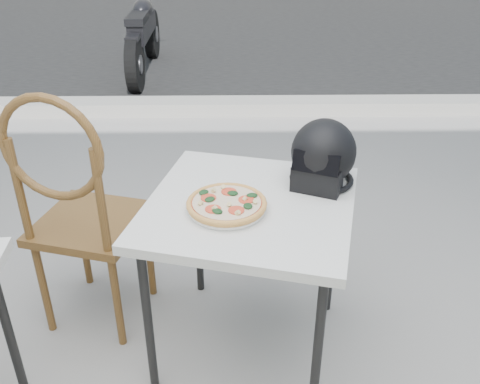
{
  "coord_description": "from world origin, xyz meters",
  "views": [
    {
      "loc": [
        0.21,
        -1.63,
        1.77
      ],
      "look_at": [
        0.24,
        0.11,
        0.79
      ],
      "focal_mm": 40.0,
      "sensor_mm": 36.0,
      "label": 1
    }
  ],
  "objects_px": {
    "motorcycle": "(143,36)",
    "helmet": "(323,156)",
    "plate": "(227,208)",
    "pizza": "(227,203)",
    "cafe_chair_main": "(77,204)",
    "cafe_table_main": "(250,217)"
  },
  "relations": [
    {
      "from": "plate",
      "to": "helmet",
      "type": "bearing_deg",
      "value": 29.17
    },
    {
      "from": "cafe_table_main",
      "to": "pizza",
      "type": "distance_m",
      "value": 0.14
    },
    {
      "from": "plate",
      "to": "motorcycle",
      "type": "bearing_deg",
      "value": 102.59
    },
    {
      "from": "cafe_chair_main",
      "to": "motorcycle",
      "type": "relative_size",
      "value": 0.63
    },
    {
      "from": "cafe_table_main",
      "to": "helmet",
      "type": "xyz_separation_m",
      "value": [
        0.29,
        0.15,
        0.18
      ]
    },
    {
      "from": "cafe_chair_main",
      "to": "helmet",
      "type": "bearing_deg",
      "value": -164.71
    },
    {
      "from": "cafe_table_main",
      "to": "pizza",
      "type": "relative_size",
      "value": 3.06
    },
    {
      "from": "cafe_table_main",
      "to": "plate",
      "type": "relative_size",
      "value": 2.87
    },
    {
      "from": "motorcycle",
      "to": "helmet",
      "type": "bearing_deg",
      "value": -71.6
    },
    {
      "from": "cafe_chair_main",
      "to": "motorcycle",
      "type": "xyz_separation_m",
      "value": [
        -0.32,
        3.98,
        -0.24
      ]
    },
    {
      "from": "helmet",
      "to": "pizza",
      "type": "bearing_deg",
      "value": -127.76
    },
    {
      "from": "plate",
      "to": "pizza",
      "type": "bearing_deg",
      "value": 72.01
    },
    {
      "from": "cafe_table_main",
      "to": "motorcycle",
      "type": "distance_m",
      "value": 4.27
    },
    {
      "from": "pizza",
      "to": "helmet",
      "type": "distance_m",
      "value": 0.44
    },
    {
      "from": "plate",
      "to": "cafe_table_main",
      "type": "bearing_deg",
      "value": 33.49
    },
    {
      "from": "plate",
      "to": "pizza",
      "type": "distance_m",
      "value": 0.02
    },
    {
      "from": "motorcycle",
      "to": "cafe_chair_main",
      "type": "bearing_deg",
      "value": -85.37
    },
    {
      "from": "cafe_table_main",
      "to": "cafe_chair_main",
      "type": "bearing_deg",
      "value": 167.65
    },
    {
      "from": "pizza",
      "to": "cafe_chair_main",
      "type": "bearing_deg",
      "value": 161.1
    },
    {
      "from": "motorcycle",
      "to": "cafe_table_main",
      "type": "bearing_deg",
      "value": -75.99
    },
    {
      "from": "cafe_table_main",
      "to": "plate",
      "type": "xyz_separation_m",
      "value": [
        -0.09,
        -0.06,
        0.08
      ]
    },
    {
      "from": "plate",
      "to": "pizza",
      "type": "relative_size",
      "value": 1.07
    }
  ]
}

